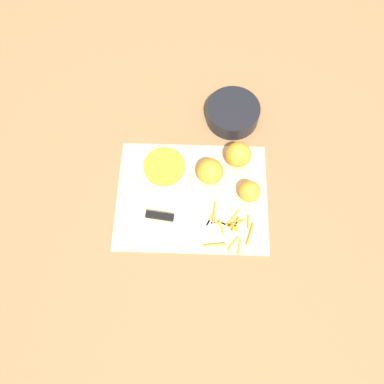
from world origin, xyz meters
TOP-DOWN VIEW (x-y plane):
  - ground_plane at (0.00, 0.00)m, footprint 4.00×4.00m
  - cutting_board at (0.00, 0.00)m, footprint 0.47×0.37m
  - bowl_speckled at (-0.09, 0.06)m, footprint 0.16×0.16m
  - bowl_dark at (0.13, 0.30)m, footprint 0.18×0.18m
  - knife at (-0.06, -0.08)m, footprint 0.25×0.05m
  - orange_left at (0.18, 0.01)m, footprint 0.07×0.07m
  - orange_right at (0.05, 0.07)m, footprint 0.08×0.08m
  - orange_back at (0.14, 0.13)m, footprint 0.08×0.08m
  - peel_pile at (0.12, -0.10)m, footprint 0.15×0.16m

SIDE VIEW (x-z plane):
  - ground_plane at x=0.00m, z-range 0.00..0.00m
  - cutting_board at x=0.00m, z-range 0.00..0.01m
  - peel_pile at x=0.12m, z-range 0.01..0.02m
  - knife at x=-0.06m, z-range 0.00..0.02m
  - bowl_dark at x=0.13m, z-range 0.00..0.06m
  - orange_left at x=0.18m, z-range 0.01..0.07m
  - bowl_speckled at x=-0.09m, z-range 0.00..0.09m
  - orange_back at x=0.14m, z-range 0.01..0.09m
  - orange_right at x=0.05m, z-range 0.01..0.09m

